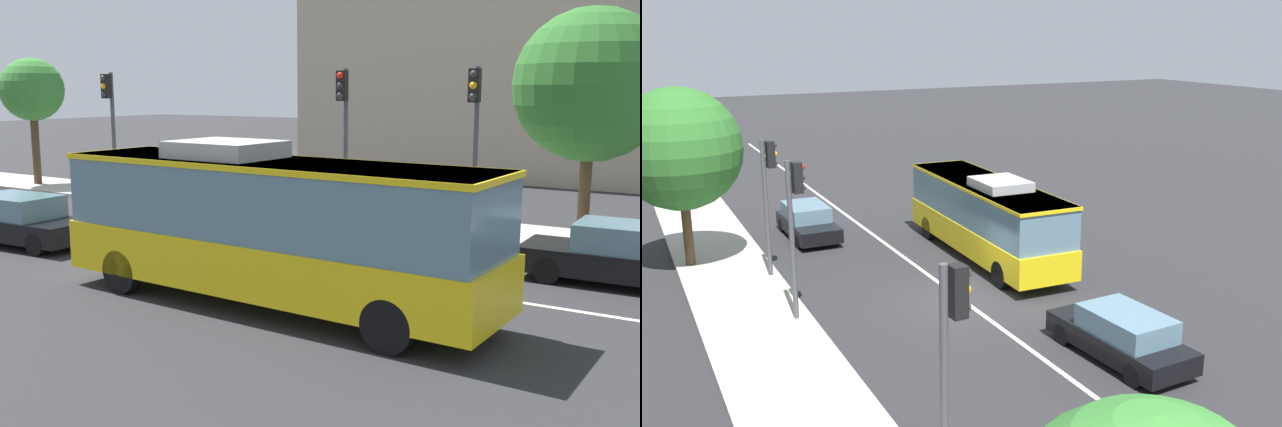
{
  "view_description": "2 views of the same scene",
  "coord_description": "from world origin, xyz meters",
  "views": [
    {
      "loc": [
        12.49,
        -15.0,
        4.57
      ],
      "look_at": [
        4.32,
        -1.9,
        1.88
      ],
      "focal_mm": 40.43,
      "sensor_mm": 36.0,
      "label": 1
    },
    {
      "loc": [
        -20.67,
        10.41,
        9.1
      ],
      "look_at": [
        4.22,
        -2.13,
        1.84
      ],
      "focal_mm": 40.37,
      "sensor_mm": 36.0,
      "label": 2
    }
  ],
  "objects": [
    {
      "name": "ground_plane",
      "position": [
        0.0,
        0.0,
        0.0
      ],
      "size": [
        160.0,
        160.0,
        0.0
      ],
      "primitive_type": "plane",
      "color": "#28282B"
    },
    {
      "name": "sidewalk_kerb",
      "position": [
        0.0,
        6.75,
        0.07
      ],
      "size": [
        80.0,
        3.4,
        0.14
      ],
      "primitive_type": "cube",
      "color": "#B2ADA3",
      "rests_on": "ground_plane"
    },
    {
      "name": "lane_centre_line",
      "position": [
        0.0,
        0.0,
        0.01
      ],
      "size": [
        76.0,
        0.16,
        0.01
      ],
      "primitive_type": "cube",
      "color": "silver",
      "rests_on": "ground_plane"
    },
    {
      "name": "transit_bus",
      "position": [
        3.77,
        -2.99,
        1.81
      ],
      "size": [
        10.08,
        2.83,
        3.46
      ],
      "rotation": [
        0.0,
        0.0,
        -0.03
      ],
      "color": "yellow",
      "rests_on": "ground_plane"
    },
    {
      "name": "sedan_black",
      "position": [
        -6.06,
        -1.96,
        0.72
      ],
      "size": [
        4.58,
        2.02,
        1.46
      ],
      "rotation": [
        0.0,
        0.0,
        0.05
      ],
      "color": "black",
      "rests_on": "ground_plane"
    },
    {
      "name": "sedan_black_ahead",
      "position": [
        9.87,
        2.7,
        0.72
      ],
      "size": [
        4.52,
        1.85,
        1.46
      ],
      "rotation": [
        0.0,
        0.0,
        3.15
      ],
      "color": "black",
      "rests_on": "ground_plane"
    },
    {
      "name": "traffic_light_near_corner",
      "position": [
        -10.18,
        5.33,
        3.56
      ],
      "size": [
        0.33,
        0.62,
        5.2
      ],
      "rotation": [
        0.0,
        0.0,
        -1.52
      ],
      "color": "#47474C",
      "rests_on": "ground_plane"
    },
    {
      "name": "traffic_light_mid_block",
      "position": [
        5.17,
        5.22,
        3.56
      ],
      "size": [
        0.34,
        0.62,
        5.2
      ],
      "rotation": [
        0.0,
        0.0,
        -1.49
      ],
      "color": "#47474C",
      "rests_on": "ground_plane"
    },
    {
      "name": "traffic_light_far_corner",
      "position": [
        0.68,
        5.39,
        3.56
      ],
      "size": [
        0.34,
        0.62,
        5.2
      ],
      "rotation": [
        0.0,
        0.0,
        -1.49
      ],
      "color": "#47474C",
      "rests_on": "ground_plane"
    },
    {
      "name": "street_tree_kerbside_left",
      "position": [
        7.81,
        7.89,
        4.66
      ],
      "size": [
        4.64,
        4.64,
        6.99
      ],
      "color": "#4C3823",
      "rests_on": "ground_plane"
    },
    {
      "name": "street_tree_kerbside_centre",
      "position": [
        -16.62,
        6.53,
        4.47
      ],
      "size": [
        2.89,
        2.89,
        5.96
      ],
      "color": "#4C3823",
      "rests_on": "ground_plane"
    }
  ]
}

